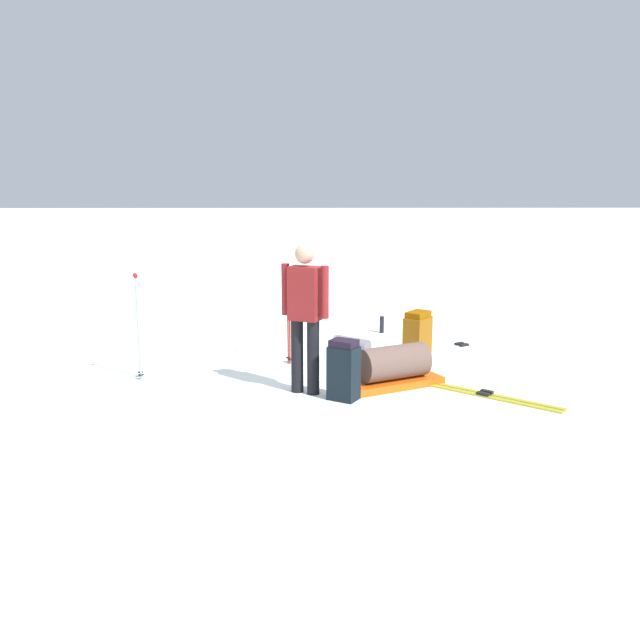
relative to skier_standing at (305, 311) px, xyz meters
name	(u,v)px	position (x,y,z in m)	size (l,w,h in m)	color
ground_plane	(320,375)	(-0.69, 0.18, -0.95)	(80.00, 80.00, 0.00)	white
skier_standing	(305,311)	(0.00, 0.00, 0.00)	(0.34, 0.53, 1.70)	black
ski_pair_near	(462,346)	(-2.12, 2.23, -0.94)	(1.16, 1.81, 0.05)	silver
ski_pair_far	(485,395)	(0.14, 2.02, -0.94)	(1.26, 1.52, 0.05)	#ADA428
backpack_large_dark	(344,370)	(0.25, 0.43, -0.62)	(0.36, 0.39, 0.68)	black
backpack_bright	(417,337)	(-1.37, 1.48, -0.63)	(0.44, 0.42, 0.67)	#8A500F
ski_poles_planted_near	(289,312)	(-1.27, -0.23, -0.27)	(0.16, 0.10, 1.22)	maroon
ski_poles_planted_far	(138,321)	(-0.59, -2.01, -0.24)	(0.18, 0.10, 1.29)	#A8BDC4
gear_sled	(393,368)	(-0.24, 1.03, -0.73)	(0.92, 1.26, 0.49)	#DF5510
sleeping_mat_rolled	(352,343)	(-1.97, 0.64, -0.86)	(0.18, 0.18, 0.55)	slate
thermos_bottle	(382,325)	(-3.02, 1.17, -0.82)	(0.07, 0.07, 0.26)	black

